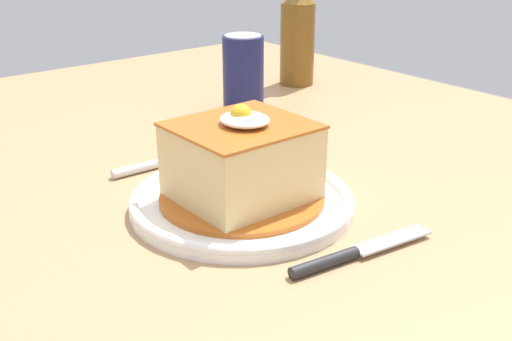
{
  "coord_description": "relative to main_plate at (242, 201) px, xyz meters",
  "views": [
    {
      "loc": [
        0.57,
        -0.5,
        1.05
      ],
      "look_at": [
        0.06,
        -0.09,
        0.78
      ],
      "focal_mm": 44.87,
      "sensor_mm": 36.0,
      "label": 1
    }
  ],
  "objects": [
    {
      "name": "main_plate",
      "position": [
        0.0,
        0.0,
        0.0
      ],
      "size": [
        0.25,
        0.25,
        0.02
      ],
      "color": "white",
      "rests_on": "dining_table"
    },
    {
      "name": "dining_table",
      "position": [
        -0.06,
        0.11,
        -0.1
      ],
      "size": [
        1.4,
        1.03,
        0.74
      ],
      "color": "#A87F56",
      "rests_on": "ground_plane"
    },
    {
      "name": "soda_can",
      "position": [
        -0.29,
        0.23,
        0.05
      ],
      "size": [
        0.07,
        0.07,
        0.12
      ],
      "color": "#191E51",
      "rests_on": "dining_table"
    },
    {
      "name": "fork",
      "position": [
        -0.16,
        -0.02,
        -0.0
      ],
      "size": [
        0.02,
        0.14,
        0.01
      ],
      "color": "silver",
      "rests_on": "dining_table"
    },
    {
      "name": "sandwich_meal",
      "position": [
        0.0,
        0.0,
        0.04
      ],
      "size": [
        0.18,
        0.18,
        0.11
      ],
      "color": "#B75B1E",
      "rests_on": "main_plate"
    },
    {
      "name": "beer_bottle_amber",
      "position": [
        -0.36,
        0.41,
        0.09
      ],
      "size": [
        0.06,
        0.06,
        0.27
      ],
      "color": "brown",
      "rests_on": "dining_table"
    },
    {
      "name": "knife",
      "position": [
        0.15,
        0.0,
        -0.0
      ],
      "size": [
        0.04,
        0.17,
        0.01
      ],
      "color": "#262628",
      "rests_on": "dining_table"
    }
  ]
}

